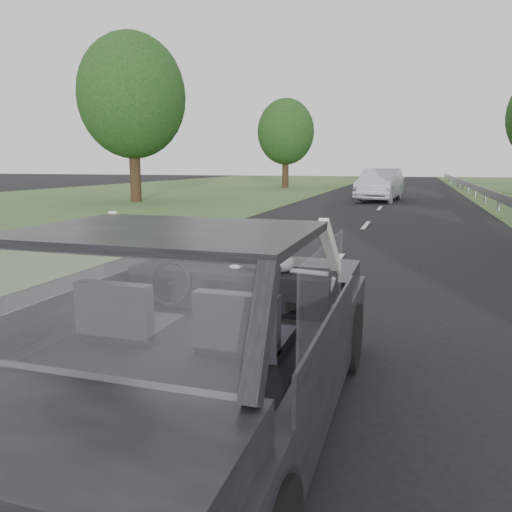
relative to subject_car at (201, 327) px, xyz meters
The scene contains 10 objects.
ground 0.72m from the subject_car, ahead, with size 140.00×140.00×0.00m, color black.
subject_car is the anchor object (origin of this frame).
dashboard 0.64m from the subject_car, 90.00° to the left, with size 1.58×0.45×0.30m, color black.
driver_seat 0.52m from the subject_car, 144.06° to the right, with size 0.50×0.72×0.42m, color black.
passenger_seat 0.52m from the subject_car, 35.94° to the right, with size 0.50×0.72×0.42m, color black.
steering_wheel 0.55m from the subject_car, 140.48° to the left, with size 0.36×0.36×0.04m, color black.
cat 0.77m from the subject_car, 66.85° to the left, with size 0.60×0.19×0.27m, color gray.
other_car 22.33m from the subject_car, 90.81° to the left, with size 1.88×4.77×1.57m, color silver.
tree_5 21.52m from the subject_car, 122.06° to the left, with size 4.92×4.92×7.46m, color #103E0F, non-canonical shape.
tree_6 34.64m from the subject_car, 103.31° to the left, with size 4.16×4.16×6.31m, color #103E0F, non-canonical shape.
Camera 1 is at (1.32, -2.95, 1.81)m, focal length 35.00 mm.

